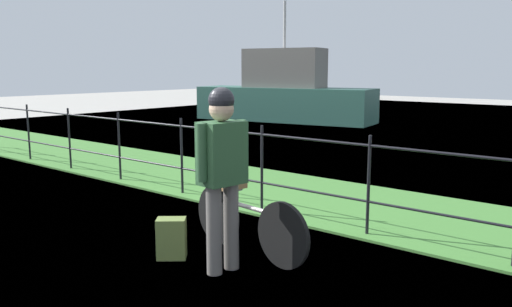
% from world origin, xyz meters
% --- Properties ---
extents(ground_plane, '(60.00, 60.00, 0.00)m').
position_xyz_m(ground_plane, '(0.00, 0.00, 0.00)').
color(ground_plane, '#B2ADA3').
extents(grass_strip, '(27.00, 2.40, 0.03)m').
position_xyz_m(grass_strip, '(0.00, 3.23, 0.01)').
color(grass_strip, '#478438').
rests_on(grass_strip, ground).
extents(harbor_water, '(30.00, 30.00, 0.00)m').
position_xyz_m(harbor_water, '(0.00, 10.14, 0.00)').
color(harbor_water, '#426684').
rests_on(harbor_water, ground).
extents(iron_fence, '(18.04, 0.04, 1.13)m').
position_xyz_m(iron_fence, '(0.00, 2.20, 0.65)').
color(iron_fence, black).
rests_on(iron_fence, ground).
extents(bicycle_main, '(1.58, 0.28, 0.63)m').
position_xyz_m(bicycle_main, '(0.85, 0.93, 0.34)').
color(bicycle_main, black).
rests_on(bicycle_main, ground).
extents(wooden_crate, '(0.41, 0.33, 0.30)m').
position_xyz_m(wooden_crate, '(0.51, 0.97, 0.78)').
color(wooden_crate, olive).
rests_on(wooden_crate, bicycle_main).
extents(terrier_dog, '(0.32, 0.18, 0.18)m').
position_xyz_m(terrier_dog, '(0.53, 0.97, 1.01)').
color(terrier_dog, '#4C3D2D').
rests_on(terrier_dog, wooden_crate).
extents(cyclist_person, '(0.31, 0.54, 1.68)m').
position_xyz_m(cyclist_person, '(0.95, 0.46, 1.00)').
color(cyclist_person, slate).
rests_on(cyclist_person, ground).
extents(backpack_on_paving, '(0.33, 0.32, 0.40)m').
position_xyz_m(backpack_on_paving, '(0.34, 0.37, 0.20)').
color(backpack_on_paving, olive).
rests_on(backpack_on_paving, ground).
extents(moored_boat_mid, '(6.52, 2.72, 4.11)m').
position_xyz_m(moored_boat_mid, '(-6.83, 11.89, 0.91)').
color(moored_boat_mid, '#336656').
rests_on(moored_boat_mid, ground).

